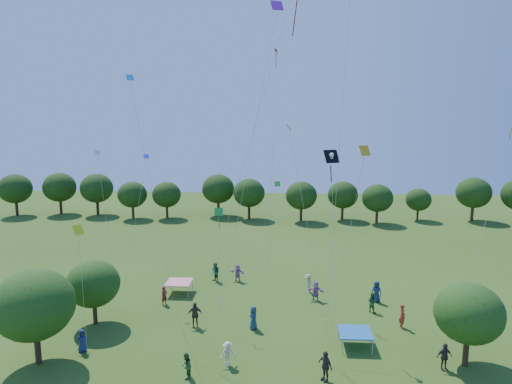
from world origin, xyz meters
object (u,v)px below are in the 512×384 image
object	(u,v)px
tent_blue	(355,332)
near_tree_west	(34,305)
near_tree_north	(93,284)
near_tree_east	(469,313)
pirate_kite	(332,161)
red_high_kite	(277,48)
tent_red_stripe	(179,282)

from	to	relation	value
tent_blue	near_tree_west	bearing A→B (deg)	-170.28
near_tree_north	near_tree_east	world-z (taller)	near_tree_east
near_tree_north	pirate_kite	world-z (taller)	pirate_kite
red_high_kite	near_tree_west	bearing A→B (deg)	-172.72
near_tree_north	near_tree_east	size ratio (longest dim) A/B	0.93
tent_blue	pirate_kite	world-z (taller)	pirate_kite
near_tree_north	tent_blue	world-z (taller)	near_tree_north
near_tree_north	pirate_kite	xyz separation A→B (m)	(17.56, 0.21, 9.34)
near_tree_east	tent_blue	world-z (taller)	near_tree_east
near_tree_north	near_tree_west	bearing A→B (deg)	-102.58
tent_blue	tent_red_stripe	bearing A→B (deg)	148.65
near_tree_west	tent_red_stripe	world-z (taller)	near_tree_west
tent_blue	red_high_kite	world-z (taller)	red_high_kite
red_high_kite	tent_blue	bearing A→B (deg)	16.29
tent_red_stripe	red_high_kite	bearing A→B (deg)	-49.32
near_tree_north	tent_red_stripe	distance (m)	8.41
near_tree_west	pirate_kite	xyz separation A→B (m)	(18.85, 5.98, 8.59)
red_high_kite	tent_red_stripe	bearing A→B (deg)	130.68
tent_blue	red_high_kite	size ratio (longest dim) A/B	0.10
near_tree_north	near_tree_east	distance (m)	26.20
near_tree_east	red_high_kite	distance (m)	20.14
near_tree_north	red_high_kite	xyz separation A→B (m)	(13.80, -3.85, 16.41)
near_tree_east	tent_red_stripe	size ratio (longest dim) A/B	2.46
near_tree_west	tent_blue	size ratio (longest dim) A/B	2.83
near_tree_east	tent_red_stripe	world-z (taller)	near_tree_east
near_tree_west	tent_blue	bearing A→B (deg)	9.72
near_tree_east	tent_blue	size ratio (longest dim) A/B	2.46
near_tree_west	near_tree_north	size ratio (longest dim) A/B	1.24
tent_red_stripe	tent_blue	size ratio (longest dim) A/B	1.00
near_tree_north	tent_red_stripe	size ratio (longest dim) A/B	2.28
pirate_kite	red_high_kite	size ratio (longest dim) A/B	0.53
near_tree_west	pirate_kite	bearing A→B (deg)	17.61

